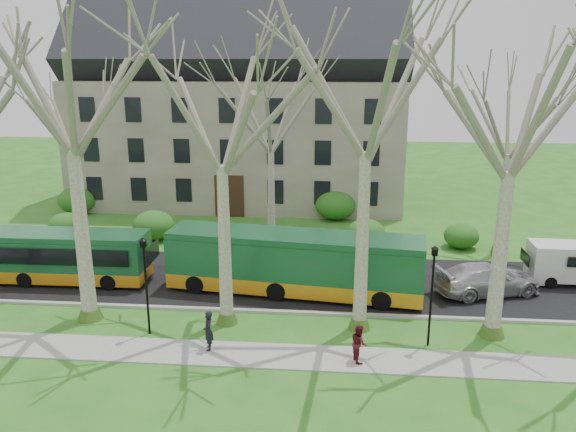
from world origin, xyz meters
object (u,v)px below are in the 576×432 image
Objects in this scene: bus_follow at (294,262)px; sedan at (487,279)px; pedestrian_a at (208,331)px; bus_lead at (43,255)px; pedestrian_b at (359,343)px.

bus_follow is 9.86m from sedan.
pedestrian_a reaches higher than sedan.
bus_lead is 2.08× the size of sedan.
pedestrian_a is at bearing -108.93° from bus_follow.
bus_lead is 0.87× the size of bus_follow.
sedan is 9.88m from pedestrian_b.
sedan is at bearing 0.00° from bus_lead.
pedestrian_b is (16.59, -7.03, -0.64)m from bus_lead.
bus_follow is 6.96m from pedestrian_a.
bus_follow is at bearing 140.91° from pedestrian_a.
bus_lead is 13.52m from bus_follow.
bus_follow is 8.42× the size of pedestrian_b.
pedestrian_a is at bearing 100.27° from sedan.
pedestrian_b is at bearing -23.48° from bus_lead.
pedestrian_a is 6.12m from pedestrian_b.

